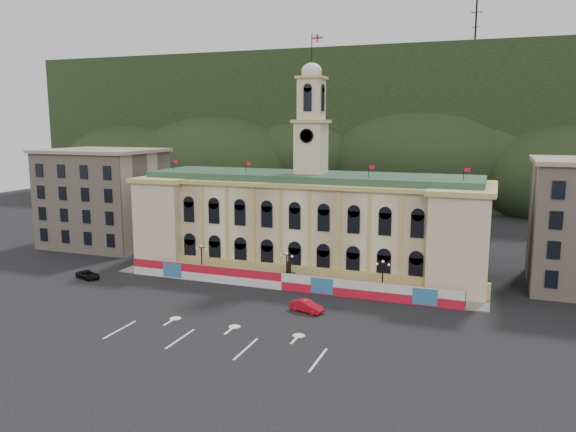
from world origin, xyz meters
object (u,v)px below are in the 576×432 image
(red_sedan, at_px, (307,306))
(lamp_center, at_px, (287,266))
(black_suv, at_px, (88,275))
(statue, at_px, (289,277))

(red_sedan, bearing_deg, lamp_center, 49.20)
(lamp_center, height_order, red_sedan, lamp_center)
(red_sedan, distance_m, black_suv, 36.36)
(statue, relative_size, red_sedan, 0.79)
(lamp_center, relative_size, red_sedan, 1.09)
(lamp_center, distance_m, red_sedan, 11.68)
(lamp_center, relative_size, black_suv, 1.07)
(black_suv, bearing_deg, statue, -54.65)
(red_sedan, xyz_separation_m, black_suv, (-36.26, 2.75, -0.13))
(red_sedan, height_order, black_suv, red_sedan)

